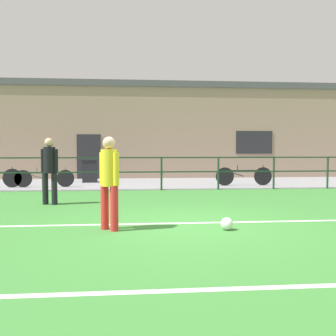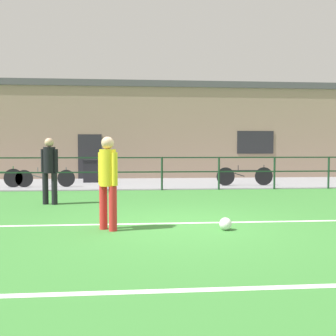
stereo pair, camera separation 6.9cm
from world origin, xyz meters
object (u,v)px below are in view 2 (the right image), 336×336
object	(u,v)px
player_striker	(108,177)
bicycle_parked_1	(45,178)
soccer_ball_match	(225,224)
trash_bin_0	(91,171)
bicycle_parked_3	(245,176)
player_goalkeeper	(50,167)

from	to	relation	value
player_striker	bicycle_parked_1	world-z (taller)	player_striker
soccer_ball_match	trash_bin_0	size ratio (longest dim) A/B	0.23
bicycle_parked_1	trash_bin_0	bearing A→B (deg)	52.96
trash_bin_0	bicycle_parked_3	bearing A→B (deg)	-17.72
player_goalkeeper	bicycle_parked_3	distance (m)	7.68
player_goalkeeper	player_striker	xyz separation A→B (m)	(1.73, -3.22, -0.03)
bicycle_parked_1	player_goalkeeper	bearing A→B (deg)	-75.25
bicycle_parked_3	trash_bin_0	bearing A→B (deg)	162.28
player_goalkeeper	soccer_ball_match	bearing A→B (deg)	-24.98
player_striker	trash_bin_0	xyz separation A→B (m)	(-1.41, 9.40, -0.44)
player_goalkeeper	player_striker	world-z (taller)	player_goalkeeper
bicycle_parked_1	trash_bin_0	distance (m)	2.39
player_striker	bicycle_parked_3	size ratio (longest dim) A/B	0.75
player_striker	soccer_ball_match	world-z (taller)	player_striker
bicycle_parked_3	soccer_ball_match	bearing A→B (deg)	-108.61
player_striker	bicycle_parked_3	xyz separation A→B (m)	(4.65, 7.46, -0.56)
player_striker	trash_bin_0	size ratio (longest dim) A/B	1.73
player_goalkeeper	trash_bin_0	bearing A→B (deg)	103.92
soccer_ball_match	bicycle_parked_1	size ratio (longest dim) A/B	0.10
soccer_ball_match	bicycle_parked_1	distance (m)	9.12
player_goalkeeper	soccer_ball_match	size ratio (longest dim) A/B	7.74
bicycle_parked_3	trash_bin_0	xyz separation A→B (m)	(-6.06, 1.94, 0.12)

